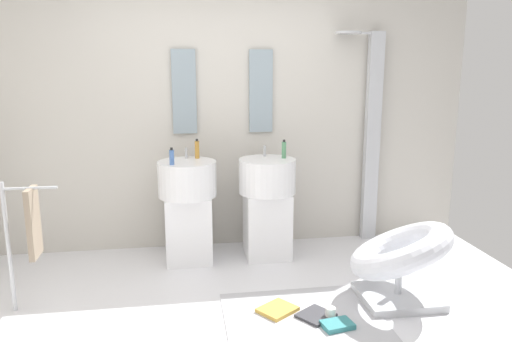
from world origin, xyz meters
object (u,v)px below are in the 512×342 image
Objects in this scene: pedestal_sink_right at (267,202)px; lounge_chair at (400,257)px; magazine_ochre at (277,309)px; soap_bottle_amber at (197,149)px; soap_bottle_blue at (172,157)px; shower_column at (371,133)px; coffee_mug at (330,313)px; magazine_charcoal at (316,315)px; towel_rack at (29,226)px; pedestal_sink_left at (188,206)px; magazine_teal at (337,325)px; soap_bottle_green at (284,150)px.

lounge_chair is at bearing -52.16° from pedestal_sink_right.
soap_bottle_amber is at bearing 76.24° from magazine_ochre.
lounge_chair is 1.99m from soap_bottle_blue.
shower_column reaches higher than soap_bottle_amber.
coffee_mug is at bearing -119.15° from shower_column.
pedestal_sink_right is at bearing 60.69° from magazine_charcoal.
magazine_ochre is at bearing -130.88° from shower_column.
towel_rack reaches higher than magazine_charcoal.
lounge_chair is at bearing -22.12° from magazine_charcoal.
magazine_teal is (0.95, -1.36, -0.48)m from pedestal_sink_left.
soap_bottle_green reaches higher than pedestal_sink_left.
towel_rack reaches higher than magazine_ochre.
soap_bottle_green is at bearing 82.48° from magazine_teal.
magazine_teal reaches higher than magazine_ochre.
magazine_charcoal is at bearing 112.59° from magazine_teal.
magazine_charcoal is 1.74m from soap_bottle_blue.
magazine_charcoal is at bearing -60.82° from soap_bottle_amber.
magazine_charcoal is 0.19m from magazine_teal.
pedestal_sink_left is at bearing -125.32° from soap_bottle_amber.
pedestal_sink_right is 4.95× the size of magazine_teal.
shower_column is 2.15m from magazine_teal.
coffee_mug is at bearing -46.19° from soap_bottle_blue.
magazine_ochre is at bearing -96.21° from pedestal_sink_right.
soap_bottle_blue is at bearing -167.12° from shower_column.
soap_bottle_amber is at bearing 83.66° from magazine_charcoal.
magazine_charcoal is (0.85, -1.20, -0.49)m from pedestal_sink_left.
soap_bottle_blue reaches higher than towel_rack.
pedestal_sink_right is 1.98m from towel_rack.
shower_column is 12.22× the size of soap_bottle_green.
soap_bottle_blue is (-0.84, -0.13, 0.47)m from pedestal_sink_right.
coffee_mug is at bearing -86.88° from soap_bottle_green.
soap_bottle_blue is at bearing -129.54° from soap_bottle_amber.
coffee_mug is 0.55× the size of soap_bottle_blue.
coffee_mug is 1.58m from soap_bottle_green.
pedestal_sink_left is 4.47× the size of magazine_charcoal.
pedestal_sink_left is 1.33m from magazine_ochre.
pedestal_sink_right is 0.80m from soap_bottle_amber.
magazine_charcoal is at bearing -12.87° from towel_rack.
shower_column reaches higher than magazine_ochre.
pedestal_sink_right is 1.20m from magazine_ochre.
pedestal_sink_left is 0.72m from pedestal_sink_right.
soap_bottle_green is (0.87, 0.02, 0.48)m from pedestal_sink_left.
magazine_teal is at bearing -117.06° from shower_column.
magazine_ochre is 3.09× the size of coffee_mug.
pedestal_sink_left is 1.35m from towel_rack.
lounge_chair is (-0.28, -1.35, -0.73)m from shower_column.
magazine_charcoal is 0.11m from coffee_mug.
soap_bottle_blue is 0.35m from soap_bottle_amber.
pedestal_sink_right is at bearing 47.81° from magazine_ochre.
magazine_teal is at bearing -60.35° from soap_bottle_amber.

